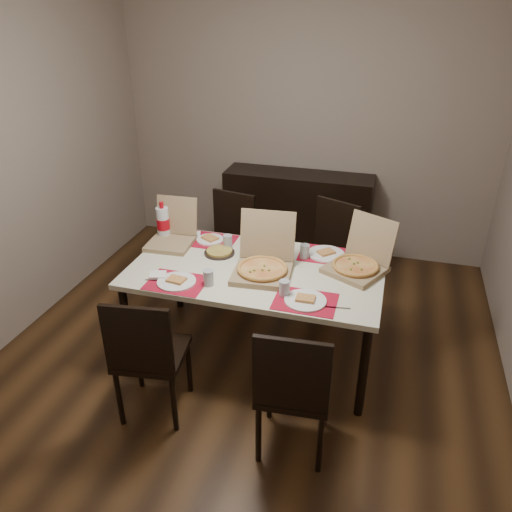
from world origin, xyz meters
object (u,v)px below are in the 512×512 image
Objects in this scene: chair_far_left at (228,239)px; dip_bowl at (281,255)px; sideboard at (297,215)px; pizza_box_center at (263,265)px; soda_bottle at (163,223)px; chair_near_right at (293,387)px; dining_table at (256,276)px; chair_near_left at (147,353)px; chair_far_right at (328,250)px.

dip_bowl is (0.64, -0.64, 0.25)m from chair_far_left.
dip_bowl is at bearing -83.30° from sideboard.
soda_bottle is (-0.92, 0.34, 0.07)m from pizza_box_center.
dip_bowl is at bearing 107.45° from chair_near_right.
dining_table is 5.85× the size of soda_bottle.
dining_table is 0.15m from pizza_box_center.
chair_far_left is (-0.51, 0.87, -0.17)m from dining_table.
chair_near_left is 1.98× the size of pizza_box_center.
soda_bottle is (-0.85, 0.29, 0.20)m from dining_table.
pizza_box_center is at bearing -37.23° from dining_table.
chair_near_right is 7.84× the size of dip_bowl.
chair_far_left is 0.77m from soda_bottle.
chair_near_right is 3.02× the size of soda_bottle.
soda_bottle is at bearing 159.84° from pizza_box_center.
pizza_box_center is (0.12, -1.79, 0.36)m from sideboard.
chair_far_left is (-0.99, 1.74, 0.00)m from chair_near_right.
dip_bowl is (0.60, 1.05, 0.25)m from chair_near_left.
pizza_box_center is 0.28m from dip_bowl.
chair_near_left is 1.00× the size of chair_far_left.
chair_far_left is (-0.46, -0.88, 0.06)m from sideboard.
chair_far_right is at bearing 68.52° from dip_bowl.
sideboard is 3.20× the size of pizza_box_center.
chair_far_right is 0.79m from dip_bowl.
chair_near_right is at bearing -41.13° from soda_bottle.
dining_table is 1.94× the size of chair_near_right.
chair_near_right is 1.17m from dip_bowl.
chair_near_right and chair_far_left have the same top height.
chair_far_right is 1.98× the size of pizza_box_center.
chair_far_left is 3.02× the size of soda_bottle.
dining_table is 1.00m from chair_near_right.
pizza_box_center reaches higher than dip_bowl.
pizza_box_center reaches higher than sideboard.
chair_far_left is 1.00× the size of chair_far_right.
sideboard is 2.67m from chair_near_right.
chair_far_right is 7.84× the size of dip_bowl.
sideboard is 1.72m from soda_bottle.
chair_far_left is at bearing 120.69° from dining_table.
soda_bottle is (-1.25, -0.63, 0.37)m from chair_far_right.
chair_far_right is 1.45m from soda_bottle.
sideboard is 0.83× the size of dining_table.
chair_far_right is 3.02× the size of soda_bottle.
chair_far_right is at bearing 71.03° from pizza_box_center.
sideboard is 1.83m from pizza_box_center.
chair_near_left is (-0.47, -0.82, -0.17)m from dining_table.
dining_table is at bearing -59.31° from chair_far_left.
pizza_box_center is at bearing -102.33° from dip_bowl.
dining_table is 0.92m from soda_bottle.
sideboard reaches higher than dip_bowl.
sideboard is at bearing 101.30° from chair_near_right.
chair_near_right is at bearing -72.55° from dip_bowl.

